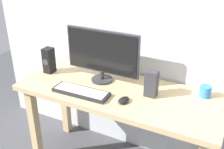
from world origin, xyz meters
name	(u,v)px	position (x,y,z in m)	size (l,w,h in m)	color
desk	(119,103)	(0.00, 0.00, 0.66)	(1.57, 0.63, 0.78)	tan
monitor	(102,54)	(-0.19, 0.09, 1.01)	(0.62, 0.17, 0.42)	#333338
keyboard_primary	(81,92)	(-0.23, -0.17, 0.79)	(0.44, 0.15, 0.03)	#232328
mouse	(124,100)	(0.11, -0.14, 0.79)	(0.07, 0.10, 0.03)	black
speaker_right	(151,84)	(0.24, 0.04, 0.88)	(0.09, 0.08, 0.20)	#333338
speaker_left	(49,60)	(-0.67, 0.02, 0.89)	(0.08, 0.09, 0.22)	black
coffee_mug	(205,91)	(0.60, 0.20, 0.82)	(0.08, 0.08, 0.08)	#337FD8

